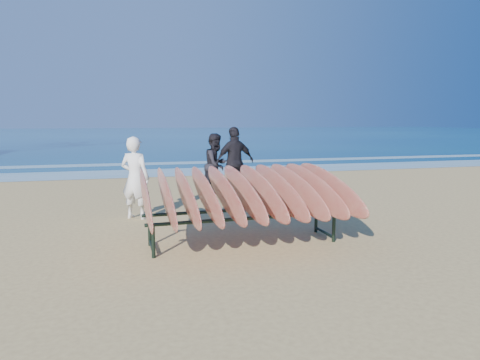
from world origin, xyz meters
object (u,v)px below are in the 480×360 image
(person_dark_a, at_px, (216,165))
(person_dark_b, at_px, (235,162))
(person_white, at_px, (135,178))
(surfboard_rack, at_px, (243,193))

(person_dark_a, xyz_separation_m, person_dark_b, (0.45, -0.28, 0.09))
(person_dark_a, bearing_deg, person_white, -177.09)
(person_white, xyz_separation_m, person_dark_a, (2.14, 2.23, -0.01))
(person_white, xyz_separation_m, person_dark_b, (2.59, 1.96, 0.08))
(person_white, bearing_deg, person_dark_b, -112.30)
(surfboard_rack, xyz_separation_m, person_white, (-1.66, 2.32, -0.01))
(surfboard_rack, bearing_deg, person_white, 123.83)
(person_dark_a, relative_size, person_dark_b, 0.90)
(surfboard_rack, bearing_deg, person_dark_b, 75.96)
(person_white, relative_size, person_dark_b, 0.92)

